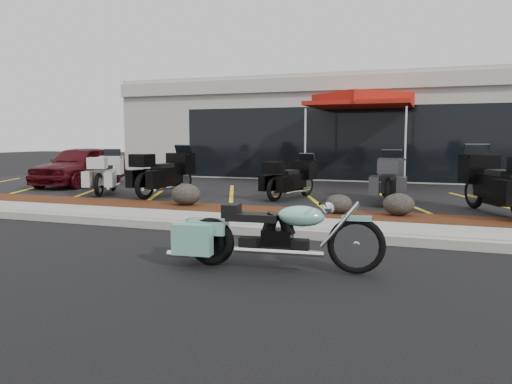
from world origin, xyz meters
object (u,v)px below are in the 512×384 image
at_px(hero_cruiser, 356,237).
at_px(touring_white, 113,170).
at_px(popup_canopy, 361,102).
at_px(parked_car, 80,166).
at_px(traffic_cone, 295,181).

bearing_deg(hero_cruiser, touring_white, 136.66).
xyz_separation_m(hero_cruiser, touring_white, (-7.94, 6.17, 0.29)).
distance_m(hero_cruiser, popup_canopy, 10.84).
bearing_deg(parked_car, popup_canopy, 15.68).
bearing_deg(popup_canopy, touring_white, -149.20).
bearing_deg(hero_cruiser, parked_car, 138.46).
bearing_deg(parked_car, touring_white, -33.11).
bearing_deg(hero_cruiser, traffic_cone, 104.56).
bearing_deg(hero_cruiser, popup_canopy, 92.15).
bearing_deg(touring_white, traffic_cone, -88.67).
distance_m(touring_white, popup_canopy, 8.10).
distance_m(parked_car, traffic_cone, 7.04).
relative_size(hero_cruiser, parked_car, 0.71).
distance_m(hero_cruiser, touring_white, 10.06).
distance_m(hero_cruiser, parked_car, 12.34).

